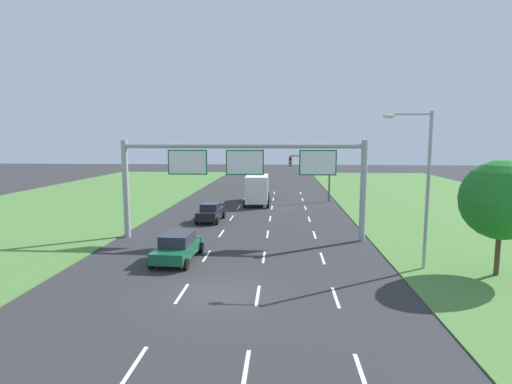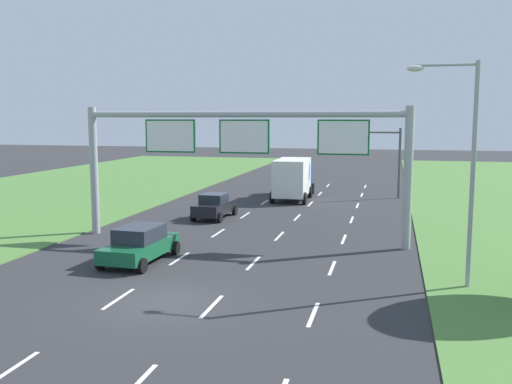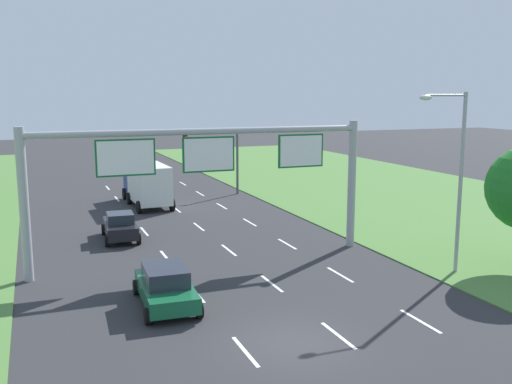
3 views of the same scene
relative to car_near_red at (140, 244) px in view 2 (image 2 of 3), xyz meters
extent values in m
plane|color=#2D2D30|center=(3.27, -5.08, -0.82)|extent=(200.00, 200.00, 0.00)
cube|color=white|center=(1.52, -11.08, -0.81)|extent=(0.14, 2.40, 0.01)
cube|color=white|center=(1.52, -5.08, -0.81)|extent=(0.14, 2.40, 0.01)
cube|color=white|center=(1.52, 0.92, -0.81)|extent=(0.14, 2.40, 0.01)
cube|color=white|center=(1.52, 6.92, -0.81)|extent=(0.14, 2.40, 0.01)
cube|color=white|center=(1.52, 12.92, -0.81)|extent=(0.14, 2.40, 0.01)
cube|color=white|center=(1.52, 18.92, -0.81)|extent=(0.14, 2.40, 0.01)
cube|color=white|center=(1.52, 24.92, -0.81)|extent=(0.14, 2.40, 0.01)
cube|color=white|center=(1.52, 30.92, -0.81)|extent=(0.14, 2.40, 0.01)
cube|color=white|center=(5.02, -5.08, -0.81)|extent=(0.14, 2.40, 0.01)
cube|color=white|center=(5.02, 0.92, -0.81)|extent=(0.14, 2.40, 0.01)
cube|color=white|center=(5.02, 6.92, -0.81)|extent=(0.14, 2.40, 0.01)
cube|color=white|center=(5.02, 12.92, -0.81)|extent=(0.14, 2.40, 0.01)
cube|color=white|center=(5.02, 18.92, -0.81)|extent=(0.14, 2.40, 0.01)
cube|color=white|center=(5.02, 24.92, -0.81)|extent=(0.14, 2.40, 0.01)
cube|color=white|center=(5.02, 30.92, -0.81)|extent=(0.14, 2.40, 0.01)
cube|color=white|center=(8.52, -5.08, -0.81)|extent=(0.14, 2.40, 0.01)
cube|color=white|center=(8.52, 0.92, -0.81)|extent=(0.14, 2.40, 0.01)
cube|color=white|center=(8.52, 6.92, -0.81)|extent=(0.14, 2.40, 0.01)
cube|color=white|center=(8.52, 12.92, -0.81)|extent=(0.14, 2.40, 0.01)
cube|color=white|center=(8.52, 18.92, -0.81)|extent=(0.14, 2.40, 0.01)
cube|color=white|center=(8.52, 24.92, -0.81)|extent=(0.14, 2.40, 0.01)
cube|color=white|center=(8.52, 30.92, -0.81)|extent=(0.14, 2.40, 0.01)
cube|color=#145633|center=(0.00, -0.01, -0.18)|extent=(2.12, 4.57, 0.63)
cube|color=#232833|center=(0.00, 0.02, 0.47)|extent=(1.72, 2.37, 0.67)
cylinder|color=black|center=(-0.90, 1.73, -0.50)|extent=(0.25, 0.65, 0.64)
cylinder|color=black|center=(1.05, 1.64, -0.50)|extent=(0.25, 0.65, 0.64)
cylinder|color=black|center=(-1.06, -1.65, -0.50)|extent=(0.25, 0.65, 0.64)
cylinder|color=black|center=(0.90, -1.74, -0.50)|extent=(0.25, 0.65, 0.64)
cube|color=black|center=(-0.13, 11.50, -0.14)|extent=(1.90, 4.10, 0.71)
cube|color=#232833|center=(-0.14, 11.35, 0.50)|extent=(1.55, 1.73, 0.57)
cylinder|color=black|center=(-0.93, 13.00, -0.50)|extent=(0.25, 0.65, 0.64)
cylinder|color=black|center=(0.81, 12.91, -0.50)|extent=(0.25, 0.65, 0.64)
cylinder|color=black|center=(-1.08, 10.09, -0.50)|extent=(0.25, 0.65, 0.64)
cylinder|color=black|center=(0.66, 10.00, -0.50)|extent=(0.25, 0.65, 0.64)
cube|color=navy|center=(3.25, 24.17, 0.73)|extent=(2.25, 2.16, 2.20)
cube|color=silver|center=(3.35, 20.47, 1.02)|extent=(2.49, 5.07, 2.77)
cylinder|color=black|center=(2.11, 24.64, -0.37)|extent=(0.30, 0.91, 0.90)
cylinder|color=black|center=(4.37, 24.70, -0.37)|extent=(0.30, 0.91, 0.90)
cylinder|color=black|center=(2.09, 22.34, -0.37)|extent=(0.30, 0.91, 0.90)
cylinder|color=black|center=(4.51, 22.40, -0.37)|extent=(0.30, 0.91, 0.90)
cylinder|color=black|center=(2.19, 18.53, -0.37)|extent=(0.30, 0.91, 0.90)
cylinder|color=black|center=(4.61, 18.59, -0.37)|extent=(0.30, 0.91, 0.90)
cylinder|color=#9EA0A5|center=(-5.13, 5.32, 2.68)|extent=(0.44, 0.44, 7.00)
cylinder|color=#9EA0A5|center=(11.67, 5.32, 2.68)|extent=(0.44, 0.44, 7.00)
cylinder|color=#9EA0A5|center=(3.27, 5.32, 5.78)|extent=(16.80, 0.32, 0.32)
cube|color=#0C5B28|center=(-0.58, 5.32, 4.65)|extent=(2.78, 0.12, 1.75)
cube|color=white|center=(-0.58, 5.25, 4.65)|extent=(2.62, 0.01, 1.59)
cube|color=#0C5B28|center=(3.47, 5.32, 4.65)|extent=(2.65, 0.12, 1.75)
cube|color=white|center=(3.47, 5.25, 4.65)|extent=(2.49, 0.01, 1.59)
cube|color=#0C5B28|center=(8.52, 5.32, 4.65)|extent=(2.56, 0.12, 1.75)
cube|color=white|center=(8.52, 5.25, 4.65)|extent=(2.40, 0.01, 1.59)
cylinder|color=#47494F|center=(11.47, 23.62, 1.98)|extent=(0.20, 0.20, 5.60)
cylinder|color=#47494F|center=(9.22, 23.62, 4.43)|extent=(4.50, 0.14, 0.14)
cube|color=black|center=(6.97, 23.62, 3.78)|extent=(0.32, 0.36, 1.10)
sphere|color=red|center=(6.97, 23.41, 4.15)|extent=(0.22, 0.22, 0.22)
sphere|color=orange|center=(6.97, 23.41, 3.78)|extent=(0.22, 0.22, 0.22)
sphere|color=green|center=(6.97, 23.41, 3.41)|extent=(0.22, 0.22, 0.22)
cylinder|color=#9EA0A5|center=(13.83, -0.76, 3.43)|extent=(0.18, 0.18, 8.50)
cylinder|color=#9EA0A5|center=(12.73, -0.76, 7.53)|extent=(2.20, 0.10, 0.10)
ellipsoid|color=silver|center=(11.63, -0.76, 7.43)|extent=(0.64, 0.32, 0.24)
camera|label=1|loc=(6.09, -22.40, 6.16)|focal=28.00mm
camera|label=2|loc=(10.89, -23.10, 5.63)|focal=40.00mm
camera|label=3|loc=(-4.61, -21.65, 7.56)|focal=40.00mm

